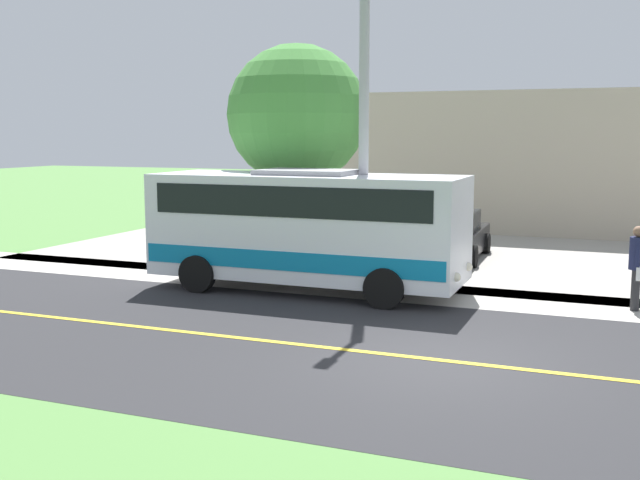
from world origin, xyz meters
The scene contains 11 objects.
ground_plane centered at (0.00, 0.00, 0.00)m, with size 120.00×120.00×0.00m, color #548442.
road_surface centered at (0.00, 0.00, 0.00)m, with size 8.00×100.00×0.01m, color #28282B.
sidewalk centered at (-5.20, 0.00, 0.00)m, with size 2.40×100.00×0.01m, color #B2ADA3.
parking_lot_surface centered at (-12.40, 3.00, 0.00)m, with size 14.00×36.00×0.01m, color #9E9991.
road_centre_line centered at (0.00, 0.00, 0.01)m, with size 0.16×100.00×0.00m, color gold.
shuttle_bus_front centered at (-4.55, -4.29, 1.61)m, with size 2.76×7.62×2.92m.
pedestrian_with_bags centered at (-5.21, 3.09, 0.99)m, with size 0.72×0.34×1.82m.
street_light_pole centered at (-4.87, -3.02, 4.32)m, with size 1.97×0.24×7.83m.
parked_car_near centered at (-10.42, -2.06, 0.69)m, with size 4.46×2.13×1.45m.
tree_curbside centered at (-7.40, -5.78, 4.27)m, with size 3.88×3.88×6.23m.
commercial_building centered at (-21.40, -0.25, 2.67)m, with size 10.00×19.68×5.35m, color #B7A893.
Camera 1 is at (12.20, 2.71, 3.77)m, focal length 42.69 mm.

